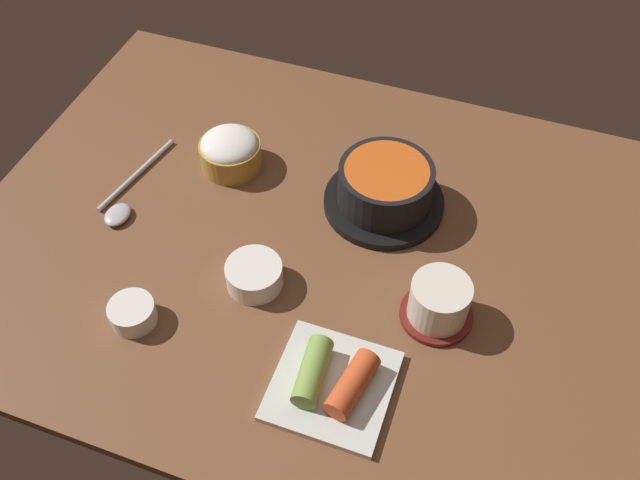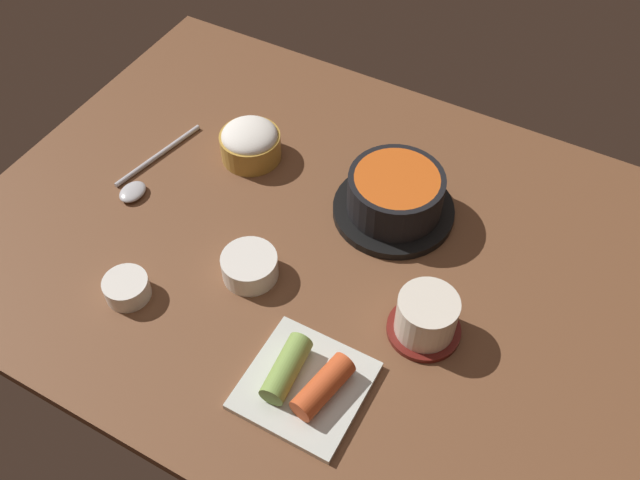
# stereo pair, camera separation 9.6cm
# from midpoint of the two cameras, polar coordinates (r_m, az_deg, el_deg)

# --- Properties ---
(dining_table) EXTENTS (1.00, 0.76, 0.02)m
(dining_table) POSITION_cam_midpoint_polar(r_m,az_deg,el_deg) (1.01, -3.41, -0.48)
(dining_table) COLOR brown
(dining_table) RESTS_ON ground
(stone_pot) EXTENTS (0.18, 0.18, 0.08)m
(stone_pot) POSITION_cam_midpoint_polar(r_m,az_deg,el_deg) (1.02, 2.73, 4.14)
(stone_pot) COLOR black
(stone_pot) RESTS_ON dining_table
(rice_bowl) EXTENTS (0.10, 0.10, 0.06)m
(rice_bowl) POSITION_cam_midpoint_polar(r_m,az_deg,el_deg) (1.10, -9.96, 7.16)
(rice_bowl) COLOR #B78C38
(rice_bowl) RESTS_ON dining_table
(tea_cup_with_saucer) EXTENTS (0.10, 0.10, 0.07)m
(tea_cup_with_saucer) POSITION_cam_midpoint_polar(r_m,az_deg,el_deg) (0.90, 6.82, -5.33)
(tea_cup_with_saucer) COLOR maroon
(tea_cup_with_saucer) RESTS_ON dining_table
(banchan_cup_center) EXTENTS (0.08, 0.08, 0.04)m
(banchan_cup_center) POSITION_cam_midpoint_polar(r_m,az_deg,el_deg) (0.95, -8.38, -3.02)
(banchan_cup_center) COLOR white
(banchan_cup_center) RESTS_ON dining_table
(kimchi_plate) EXTENTS (0.15, 0.15, 0.04)m
(kimchi_plate) POSITION_cam_midpoint_polar(r_m,az_deg,el_deg) (0.86, -2.26, -11.89)
(kimchi_plate) COLOR silver
(kimchi_plate) RESTS_ON dining_table
(side_bowl_near) EXTENTS (0.06, 0.06, 0.03)m
(side_bowl_near) POSITION_cam_midpoint_polar(r_m,az_deg,el_deg) (0.95, -18.11, -5.92)
(side_bowl_near) COLOR white
(side_bowl_near) RESTS_ON dining_table
(spoon) EXTENTS (0.06, 0.20, 0.01)m
(spoon) POSITION_cam_midpoint_polar(r_m,az_deg,el_deg) (1.10, -18.32, 3.01)
(spoon) COLOR #B7B7BC
(spoon) RESTS_ON dining_table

